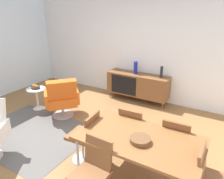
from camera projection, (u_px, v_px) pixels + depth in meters
name	position (u px, v px, depth m)	size (l,w,h in m)	color
ground_plane	(74.00, 141.00, 3.87)	(8.32, 8.32, 0.00)	olive
wall_back	(136.00, 45.00, 5.45)	(6.80, 0.12, 2.80)	white
sideboard	(138.00, 85.00, 5.45)	(1.60, 0.45, 0.72)	brown
vase_cobalt	(161.00, 72.00, 5.01)	(0.07, 0.07, 0.29)	black
vase_sculptural_dark	(136.00, 68.00, 5.33)	(0.10, 0.10, 0.32)	navy
dining_table	(139.00, 140.00, 2.72)	(1.60, 0.90, 0.74)	brown
wooden_bowl_on_table	(140.00, 140.00, 2.60)	(0.26, 0.26, 0.06)	brown
dining_chair_back_left	(133.00, 128.00, 3.42)	(0.42, 0.44, 0.86)	brown
dining_chair_near_window	(85.00, 135.00, 3.23)	(0.45, 0.43, 0.86)	brown
dining_chair_front_left	(93.00, 171.00, 2.52)	(0.41, 0.44, 0.86)	brown
dining_chair_back_right	(176.00, 141.00, 3.09)	(0.41, 0.44, 0.86)	brown
lounge_chair_red	(62.00, 98.00, 4.59)	(0.91, 0.91, 0.95)	#D85919
side_table_round	(37.00, 96.00, 5.02)	(0.44, 0.44, 0.52)	white
fruit_bowl	(36.00, 87.00, 4.94)	(0.20, 0.20, 0.11)	#262628
area_rug	(32.00, 133.00, 4.13)	(2.20, 1.70, 0.01)	#595654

